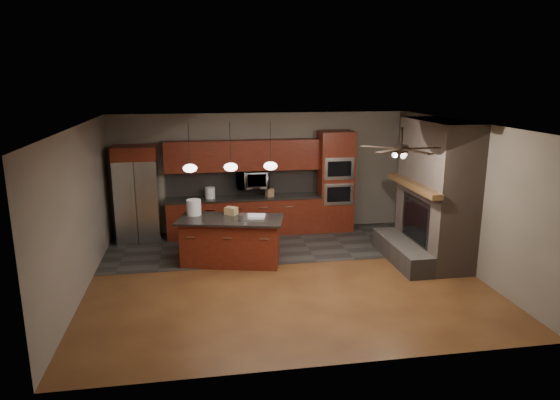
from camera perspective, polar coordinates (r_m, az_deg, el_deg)
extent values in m
plane|color=brown|center=(9.36, 0.51, -8.72)|extent=(7.00, 7.00, 0.00)
cube|color=white|center=(8.68, 0.56, 8.62)|extent=(7.00, 6.00, 0.02)
cube|color=slate|center=(11.81, -2.01, 3.15)|extent=(7.00, 0.02, 2.80)
cube|color=slate|center=(10.11, 20.46, 0.45)|extent=(0.02, 6.00, 2.80)
cube|color=slate|center=(9.01, -21.97, -1.25)|extent=(0.02, 6.00, 2.80)
cube|color=#302F2C|center=(11.02, -1.12, -5.15)|extent=(7.00, 2.40, 0.01)
cube|color=brown|center=(10.27, 17.43, 0.88)|extent=(0.80, 2.00, 2.80)
cube|color=#49423C|center=(10.32, 13.71, -5.75)|extent=(0.50, 2.00, 0.40)
cube|color=#2D2D30|center=(10.24, 15.30, -2.33)|extent=(0.05, 1.20, 0.95)
cube|color=black|center=(10.23, 15.17, -2.33)|extent=(0.02, 1.00, 0.75)
cube|color=brown|center=(10.02, 14.94, 1.62)|extent=(0.22, 2.10, 0.10)
cube|color=maroon|center=(11.69, -4.08, -1.88)|extent=(3.55, 0.60, 0.86)
cube|color=black|center=(11.58, -4.12, 0.27)|extent=(3.59, 0.64, 0.04)
cube|color=black|center=(11.78, -4.28, 2.09)|extent=(3.55, 0.03, 0.60)
cube|color=maroon|center=(11.51, -4.26, 5.11)|extent=(3.55, 0.35, 0.70)
cube|color=maroon|center=(11.90, 6.34, 2.12)|extent=(0.80, 0.60, 2.38)
cube|color=silver|center=(11.67, 6.71, 0.67)|extent=(0.70, 0.03, 0.52)
cube|color=black|center=(11.65, 6.74, 0.64)|extent=(0.55, 0.02, 0.35)
cube|color=silver|center=(11.55, 6.80, 3.57)|extent=(0.70, 0.03, 0.52)
cube|color=black|center=(11.53, 6.82, 3.55)|extent=(0.55, 0.02, 0.35)
imported|color=silver|center=(11.55, -3.19, 2.39)|extent=(0.73, 0.41, 0.50)
cube|color=silver|center=(11.52, -15.93, -0.08)|extent=(0.92, 0.72, 1.85)
cube|color=#2D2D30|center=(11.17, -16.13, -0.53)|extent=(0.02, 0.02, 1.83)
cube|color=silver|center=(11.16, -16.66, -0.28)|extent=(0.03, 0.03, 0.92)
cube|color=silver|center=(11.13, -15.64, -0.24)|extent=(0.03, 0.03, 0.92)
cube|color=maroon|center=(11.32, -16.29, 5.20)|extent=(0.92, 0.72, 0.30)
cube|color=maroon|center=(9.89, -5.61, -4.79)|extent=(2.00, 1.19, 0.88)
cube|color=black|center=(9.76, -5.67, -2.23)|extent=(2.18, 1.37, 0.04)
cylinder|color=white|center=(10.07, -9.83, -0.83)|extent=(0.40, 0.40, 0.31)
cylinder|color=silver|center=(9.58, -4.24, -1.97)|extent=(0.21, 0.21, 0.13)
cube|color=white|center=(9.79, -3.05, -1.86)|extent=(0.50, 0.40, 0.04)
cube|color=tan|center=(10.01, -5.60, -1.24)|extent=(0.29, 0.27, 0.15)
cylinder|color=white|center=(11.50, -8.00, 0.82)|extent=(0.28, 0.28, 0.25)
cube|color=#94704C|center=(11.57, -1.19, 0.86)|extent=(0.20, 0.19, 0.18)
cylinder|color=black|center=(9.28, -10.36, 6.32)|extent=(0.01, 0.01, 0.78)
ellipsoid|color=white|center=(9.35, -10.25, 3.58)|extent=(0.26, 0.26, 0.16)
cylinder|color=black|center=(9.30, -5.71, 6.49)|extent=(0.01, 0.01, 0.78)
ellipsoid|color=white|center=(9.37, -5.65, 3.76)|extent=(0.26, 0.26, 0.16)
cylinder|color=black|center=(9.38, -1.11, 6.62)|extent=(0.01, 0.01, 0.78)
ellipsoid|color=white|center=(9.45, -1.10, 3.91)|extent=(0.26, 0.26, 0.16)
cylinder|color=black|center=(8.44, 13.75, 7.06)|extent=(0.04, 0.04, 0.30)
cylinder|color=black|center=(8.46, 13.67, 5.72)|extent=(0.24, 0.24, 0.12)
cube|color=black|center=(8.62, 16.01, 5.71)|extent=(0.60, 0.12, 0.01)
cube|color=black|center=(8.84, 13.46, 6.06)|extent=(0.30, 0.61, 0.01)
cube|color=black|center=(8.56, 11.18, 5.93)|extent=(0.56, 0.45, 0.01)
cube|color=black|center=(8.14, 12.28, 5.49)|extent=(0.56, 0.45, 0.01)
cube|color=black|center=(8.19, 15.41, 5.35)|extent=(0.30, 0.61, 0.01)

